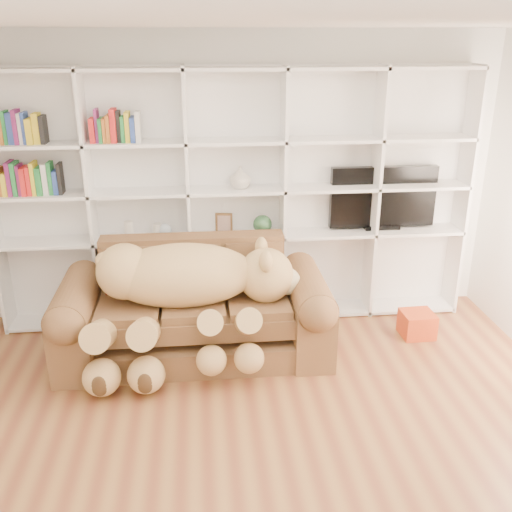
{
  "coord_description": "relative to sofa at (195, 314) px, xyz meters",
  "views": [
    {
      "loc": [
        -0.34,
        -2.83,
        2.65
      ],
      "look_at": [
        0.12,
        1.63,
        0.9
      ],
      "focal_mm": 40.0,
      "sensor_mm": 36.0,
      "label": 1
    }
  ],
  "objects": [
    {
      "name": "green_vase",
      "position": [
        0.67,
        0.65,
        0.59
      ],
      "size": [
        0.18,
        0.18,
        0.18
      ],
      "primitive_type": "sphere",
      "color": "#305D36",
      "rests_on": "bookshelf"
    },
    {
      "name": "floor",
      "position": [
        0.42,
        -1.65,
        -0.37
      ],
      "size": [
        5.0,
        5.0,
        0.0
      ],
      "primitive_type": "plane",
      "color": "brown",
      "rests_on": "ground"
    },
    {
      "name": "teddy_bear",
      "position": [
        -0.08,
        -0.19,
        0.32
      ],
      "size": [
        1.79,
        0.97,
        1.04
      ],
      "rotation": [
        0.0,
        0.0,
        0.17
      ],
      "color": "tan",
      "rests_on": "sofa"
    },
    {
      "name": "picture_frame",
      "position": [
        0.3,
        0.65,
        0.61
      ],
      "size": [
        0.16,
        0.05,
        0.2
      ],
      "primitive_type": "cube",
      "rotation": [
        0.0,
        0.0,
        -0.17
      ],
      "color": "#51361B",
      "rests_on": "bookshelf"
    },
    {
      "name": "snow_globe",
      "position": [
        -0.25,
        0.65,
        0.57
      ],
      "size": [
        0.12,
        0.12,
        0.12
      ],
      "primitive_type": "sphere",
      "color": "silver",
      "rests_on": "bookshelf"
    },
    {
      "name": "throw_pillow",
      "position": [
        -0.53,
        0.16,
        0.34
      ],
      "size": [
        0.45,
        0.29,
        0.45
      ],
      "primitive_type": "cube",
      "rotation": [
        -0.24,
        0.0,
        -0.14
      ],
      "color": "#5A0F17",
      "rests_on": "sofa"
    },
    {
      "name": "ceiling",
      "position": [
        0.42,
        -1.65,
        2.33
      ],
      "size": [
        5.0,
        5.0,
        0.0
      ],
      "primitive_type": "plane",
      "rotation": [
        3.14,
        0.0,
        0.0
      ],
      "color": "white",
      "rests_on": "wall_back"
    },
    {
      "name": "sofa",
      "position": [
        0.0,
        0.0,
        0.0
      ],
      "size": [
        2.31,
        1.0,
        0.97
      ],
      "color": "brown",
      "rests_on": "floor"
    },
    {
      "name": "figurine_tall",
      "position": [
        -0.59,
        0.65,
        0.58
      ],
      "size": [
        0.09,
        0.09,
        0.16
      ],
      "primitive_type": "cylinder",
      "rotation": [
        0.0,
        0.0,
        0.16
      ],
      "color": "silver",
      "rests_on": "bookshelf"
    },
    {
      "name": "bookshelf",
      "position": [
        0.18,
        0.71,
        0.94
      ],
      "size": [
        4.43,
        0.35,
        2.4
      ],
      "color": "white",
      "rests_on": "floor"
    },
    {
      "name": "wall_back",
      "position": [
        0.42,
        0.85,
        0.98
      ],
      "size": [
        5.0,
        0.02,
        2.7
      ],
      "primitive_type": "cube",
      "color": "white",
      "rests_on": "floor"
    },
    {
      "name": "tv",
      "position": [
        1.84,
        0.7,
        0.8
      ],
      "size": [
        1.03,
        0.18,
        0.61
      ],
      "color": "black",
      "rests_on": "bookshelf"
    },
    {
      "name": "shelf_vase",
      "position": [
        0.46,
        0.65,
        1.05
      ],
      "size": [
        0.25,
        0.25,
        0.21
      ],
      "primitive_type": "imported",
      "rotation": [
        0.0,
        0.0,
        -0.34
      ],
      "color": "beige",
      "rests_on": "bookshelf"
    },
    {
      "name": "figurine_short",
      "position": [
        -0.33,
        0.65,
        0.56
      ],
      "size": [
        0.1,
        0.1,
        0.13
      ],
      "primitive_type": "cylinder",
      "rotation": [
        0.0,
        0.0,
        -0.35
      ],
      "color": "silver",
      "rests_on": "bookshelf"
    },
    {
      "name": "gift_box",
      "position": [
        2.06,
        0.07,
        -0.25
      ],
      "size": [
        0.3,
        0.28,
        0.23
      ],
      "primitive_type": "cube",
      "rotation": [
        0.0,
        0.0,
        0.03
      ],
      "color": "#C6411A",
      "rests_on": "floor"
    }
  ]
}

